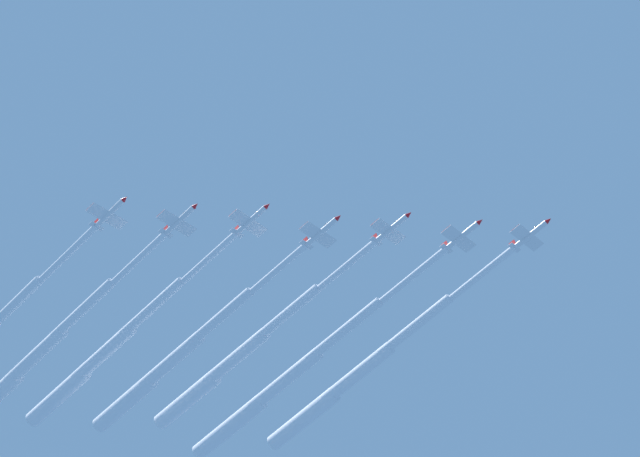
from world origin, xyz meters
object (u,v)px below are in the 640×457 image
at_px(jet_port_inner, 282,383).
at_px(jet_starboard_mid, 102,355).
at_px(jet_starboard_inner, 234,360).
at_px(jet_lead, 355,376).
at_px(jet_port_mid, 170,363).
at_px(jet_port_outer, 34,358).

distance_m(jet_port_inner, jet_starboard_mid, 38.98).
height_order(jet_port_inner, jet_starboard_inner, jet_starboard_inner).
height_order(jet_port_inner, jet_starboard_mid, jet_starboard_mid).
relative_size(jet_lead, jet_port_mid, 1.09).
bearing_deg(jet_port_inner, jet_starboard_mid, -111.46).
bearing_deg(jet_lead, jet_port_mid, -111.59).
xyz_separation_m(jet_starboard_inner, jet_starboard_mid, (-13.51, -24.84, 0.45)).
bearing_deg(jet_port_outer, jet_lead, 64.73).
distance_m(jet_lead, jet_starboard_inner, 26.38).
distance_m(jet_starboard_inner, jet_starboard_mid, 28.28).
relative_size(jet_lead, jet_port_inner, 0.96).
bearing_deg(jet_port_inner, jet_starboard_inner, -93.69).
bearing_deg(jet_port_inner, jet_lead, 58.34).
height_order(jet_starboard_mid, jet_port_outer, jet_starboard_mid).
distance_m(jet_starboard_mid, jet_port_outer, 14.26).
xyz_separation_m(jet_starboard_inner, jet_port_mid, (-5.59, -12.09, -2.82)).
bearing_deg(jet_lead, jet_port_outer, -115.27).
height_order(jet_lead, jet_starboard_mid, jet_starboard_mid).
height_order(jet_lead, jet_port_outer, jet_lead).
relative_size(jet_port_inner, jet_starboard_mid, 1.09).
relative_size(jet_starboard_inner, jet_starboard_mid, 0.98).
height_order(jet_port_inner, jet_port_mid, jet_port_inner).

